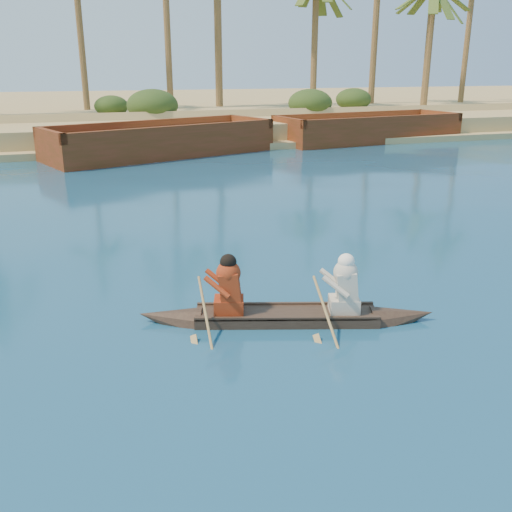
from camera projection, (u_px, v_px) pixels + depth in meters
name	position (u px, v px, depth m)	size (l,w,h in m)	color
ground	(175.00, 361.00, 9.05)	(160.00, 160.00, 0.00)	navy
sandy_embankment	(79.00, 112.00, 51.14)	(150.00, 51.00, 1.50)	tan
palm_grove	(74.00, 10.00, 38.06)	(110.00, 14.00, 16.00)	#41561E
shrub_cluster	(86.00, 118.00, 37.06)	(100.00, 6.00, 2.40)	#263F16
canoe	(286.00, 307.00, 10.38)	(5.38, 2.30, 1.49)	#3A2B20
barge_mid	(161.00, 142.00, 29.66)	(12.41, 7.55, 1.96)	maroon
barge_right	(368.00, 130.00, 35.26)	(11.95, 5.33, 1.92)	maroon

